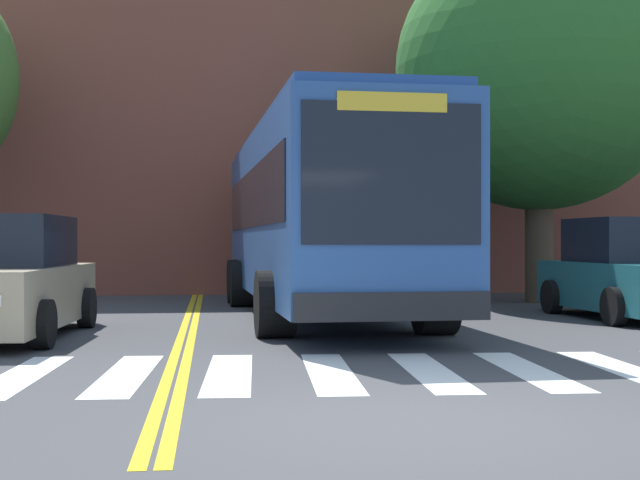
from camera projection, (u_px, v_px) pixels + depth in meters
The scene contains 10 objects.
ground_plane at pixel (421, 423), 6.98m from camera, with size 120.00×120.00×0.00m, color #424244.
crosswalk at pixel (280, 373), 9.63m from camera, with size 10.47×3.53×0.01m.
lane_line_yellow_inner at pixel (195, 295), 23.39m from camera, with size 0.12×36.00×0.01m, color gold.
lane_line_yellow_outer at pixel (201, 295), 23.41m from camera, with size 0.12×36.00×0.01m, color gold.
city_bus at pixel (318, 214), 16.97m from camera, with size 3.34×12.00×3.57m.
car_tan_near_lane at pixel (4, 282), 13.16m from camera, with size 2.28×4.79×1.81m.
car_teal_far_lane at pixel (628, 273), 16.34m from camera, with size 2.18×4.29×1.85m.
traffic_light_overhead at pixel (312, 159), 17.60m from camera, with size 0.39×3.50×4.62m.
street_tree_curbside_large at pixel (539, 70), 20.72m from camera, with size 8.96×8.95×8.70m.
building_facade at pixel (160, 143), 27.79m from camera, with size 35.71×9.11×8.94m.
Camera 1 is at (-1.62, -6.84, 1.43)m, focal length 50.00 mm.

